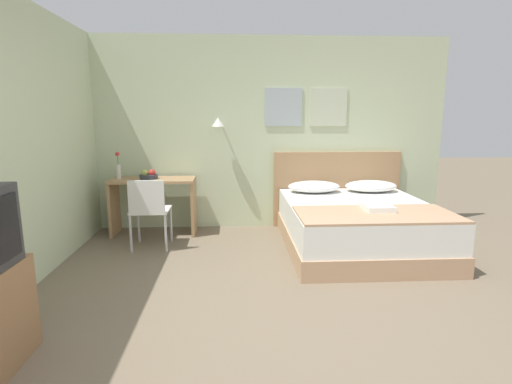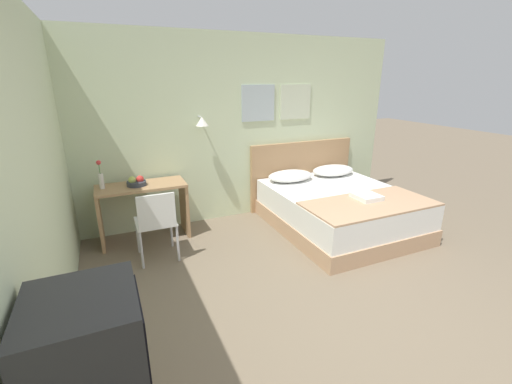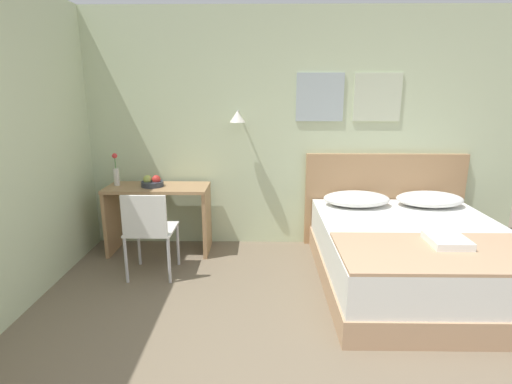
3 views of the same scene
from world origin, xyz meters
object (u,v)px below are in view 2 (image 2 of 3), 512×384
folded_towel_near_foot (366,196)px  desk (143,202)px  throw_blanket (370,204)px  flower_vase (101,178)px  desk_chair (156,220)px  fruit_bowl (136,182)px  bed (339,210)px  headboard (302,174)px  television (87,347)px  pillow_right (333,170)px  pillow_left (290,176)px

folded_towel_near_foot → desk: desk is taller
throw_blanket → flower_vase: (-3.01, 1.38, 0.33)m
desk_chair → flower_vase: size_ratio=2.40×
fruit_bowl → flower_vase: flower_vase is taller
folded_towel_near_foot → desk: 2.89m
bed → fruit_bowl: (-2.61, 0.75, 0.53)m
headboard → desk_chair: headboard is taller
desk → television: size_ratio=2.17×
throw_blanket → folded_towel_near_foot: folded_towel_near_foot is taller
bed → television: size_ratio=3.96×
flower_vase → television: 3.00m
flower_vase → television: (-0.09, -3.00, 0.02)m
throw_blanket → television: size_ratio=3.26×
bed → throw_blanket: size_ratio=1.21×
television → desk_chair: bearing=75.1°
throw_blanket → desk: bearing=152.3°
throw_blanket → flower_vase: bearing=155.4°
fruit_bowl → folded_towel_near_foot: bearing=-24.1°
pillow_right → television: 4.58m
pillow_left → fruit_bowl: 2.23m
bed → desk_chair: 2.51m
flower_vase → bed: bearing=-14.8°
bed → pillow_left: pillow_left is taller
pillow_right → desk_chair: size_ratio=0.83×
bed → pillow_right: bearing=61.5°
pillow_left → pillow_right: (0.79, 0.00, 0.00)m
pillow_right → television: bearing=-140.1°
bed → pillow_right: pillow_right is taller
throw_blanket → headboard: bearing=90.0°
pillow_left → pillow_right: same height
desk → pillow_left: bearing=-0.9°
desk → pillow_right: bearing=-0.7°
desk_chair → bed: bearing=-2.4°
bed → throw_blanket: 0.65m
desk → fruit_bowl: fruit_bowl is taller
bed → desk: 2.68m
throw_blanket → flower_vase: 3.33m
desk → flower_vase: bearing=175.9°
headboard → desk_chair: (-2.49, -0.93, -0.02)m
desk_chair → pillow_left: bearing=16.5°
headboard → folded_towel_near_foot: (0.06, -1.48, 0.07)m
flower_vase → desk: bearing=-4.1°
folded_towel_near_foot → television: bearing=-150.9°
desk → desk_chair: 0.66m
headboard → desk: headboard is taller
throw_blanket → flower_vase: flower_vase is taller
folded_towel_near_foot → desk_chair: (-2.56, 0.55, -0.09)m
flower_vase → fruit_bowl: bearing=-5.7°
pillow_left → television: bearing=-132.8°
headboard → pillow_left: (-0.39, -0.31, 0.09)m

